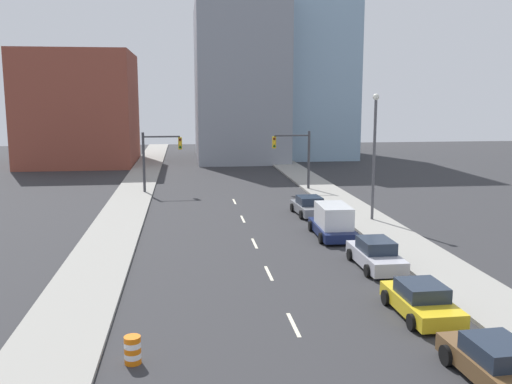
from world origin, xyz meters
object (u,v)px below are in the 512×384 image
Objects in this scene: traffic_barrel at (133,350)px; box_truck_navy at (333,222)px; sedan_yellow at (421,301)px; sedan_brown at (497,364)px; sedan_gray at (309,206)px; street_lamp at (374,149)px; sedan_silver at (376,255)px; traffic_signal_left at (155,154)px; traffic_signal_right at (298,153)px.

traffic_barrel is 19.54m from box_truck_navy.
traffic_barrel is at bearing -166.89° from sedan_yellow.
sedan_gray is at bearing 87.58° from sedan_brown.
street_lamp is at bearing -39.60° from sedan_gray.
sedan_silver is 0.90× the size of box_truck_navy.
traffic_signal_left reaches higher than sedan_brown.
traffic_signal_left is 1.00× the size of traffic_signal_right.
traffic_signal_left is at bearing 124.57° from box_truck_navy.
sedan_brown is at bearing -87.83° from box_truck_navy.
street_lamp is 1.99× the size of sedan_brown.
sedan_yellow is 20.24m from sedan_gray.
sedan_brown is 5.60m from sedan_yellow.
sedan_brown is at bearing -71.80° from traffic_signal_left.
sedan_brown is 25.84m from sedan_gray.
street_lamp is 6.66m from sedan_gray.
sedan_yellow is (12.11, -31.44, -2.97)m from traffic_signal_left.
box_truck_navy is (-3.95, -4.09, -4.19)m from street_lamp.
sedan_gray is (-0.18, 20.24, 0.01)m from sedan_yellow.
traffic_signal_right is at bearing 87.11° from box_truck_navy.
sedan_gray is at bearing 64.33° from traffic_barrel.
box_truck_navy is at bearing 89.82° from sedan_yellow.
sedan_yellow is at bearing 14.16° from traffic_barrel.
traffic_barrel is 0.21× the size of sedan_gray.
traffic_signal_right reaches higher than sedan_silver.
traffic_barrel is 0.18× the size of box_truck_navy.
street_lamp reaches higher than traffic_signal_right.
sedan_brown is 12.24m from sedan_silver.
sedan_yellow is (-3.74, -17.35, -4.55)m from street_lamp.
street_lamp is at bearing 71.83° from sedan_silver.
traffic_barrel is at bearing -88.61° from traffic_signal_left.
traffic_barrel is 11.63m from sedan_yellow.
box_truck_navy reaches higher than sedan_yellow.
sedan_yellow is at bearing -92.09° from traffic_signal_right.
traffic_signal_left is 33.82m from sedan_yellow.
sedan_yellow is 0.83× the size of box_truck_navy.
traffic_signal_left reaches higher than box_truck_navy.
traffic_signal_left is at bearing 138.37° from street_lamp.
sedan_brown is 18.86m from box_truck_navy.
sedan_gray reaches higher than sedan_brown.
traffic_signal_right is 18.42m from box_truck_navy.
traffic_signal_right is 14.41m from street_lamp.
traffic_barrel is 0.22× the size of sedan_yellow.
traffic_signal_left is 21.89m from box_truck_navy.
sedan_brown is at bearing -99.10° from street_lamp.
sedan_brown reaches higher than traffic_barrel.
sedan_brown is 0.95× the size of sedan_silver.
sedan_silver reaches higher than sedan_gray.
street_lamp is at bearing -79.56° from traffic_signal_right.
box_truck_navy is (-1.35, -18.18, -2.62)m from traffic_signal_right.
sedan_yellow is 13.26m from box_truck_navy.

